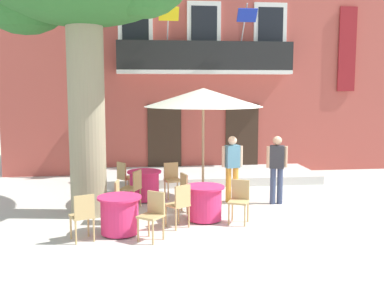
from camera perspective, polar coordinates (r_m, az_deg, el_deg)
name	(u,v)px	position (r m, az deg, el deg)	size (l,w,h in m)	color
ground_plane	(269,211)	(11.09, 9.38, -8.15)	(120.00, 120.00, 0.00)	beige
building_facade	(196,63)	(17.41, 0.48, 9.91)	(13.00, 5.09, 7.50)	#B24C42
entrance_step_platform	(209,176)	(14.54, 2.06, -3.89)	(6.53, 2.31, 0.25)	silver
cafe_table_near_tree	(144,185)	(11.94, -5.84, -5.04)	(0.86, 0.86, 0.76)	#E52D66
cafe_chair_near_tree_0	(125,176)	(12.47, -8.21, -3.92)	(0.56, 0.56, 0.91)	tan
cafe_chair_near_tree_1	(133,186)	(11.22, -7.17, -5.13)	(0.54, 0.54, 0.91)	tan
cafe_chair_near_tree_2	(172,178)	(12.16, -2.46, -4.13)	(0.47, 0.47, 0.91)	tan
cafe_table_middle	(120,215)	(9.34, -8.85, -8.55)	(0.86, 0.86, 0.76)	#E52D66
cafe_chair_middle_0	(122,199)	(10.03, -8.55, -6.63)	(0.45, 0.45, 0.91)	tan
cafe_chair_middle_1	(83,214)	(9.01, -13.20, -8.34)	(0.52, 0.52, 0.91)	tan
cafe_chair_middle_2	(153,212)	(8.92, -4.79, -8.33)	(0.56, 0.56, 0.91)	tan
cafe_table_front	(204,203)	(10.14, 1.54, -7.20)	(0.86, 0.86, 0.76)	#E52D66
cafe_chair_front_0	(188,190)	(10.75, -0.47, -5.62)	(0.49, 0.49, 0.91)	tan
cafe_chair_front_1	(179,203)	(9.59, -1.54, -7.20)	(0.55, 0.55, 0.91)	tan
cafe_chair_front_2	(239,198)	(10.01, 5.82, -6.62)	(0.53, 0.53, 0.91)	tan
cafe_umbrella	(203,98)	(11.38, 1.38, 5.66)	(2.90, 2.90, 2.85)	#997A56
ground_planter_left	(90,170)	(14.34, -12.36, -3.15)	(0.45, 0.45, 0.70)	#47423D
pedestrian_near_entrance	(277,166)	(11.63, 10.34, -2.63)	(0.53, 0.33, 1.69)	#384260
pedestrian_mid_plaza	(232,165)	(11.69, 4.94, -2.56)	(0.53, 0.29, 1.66)	gold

